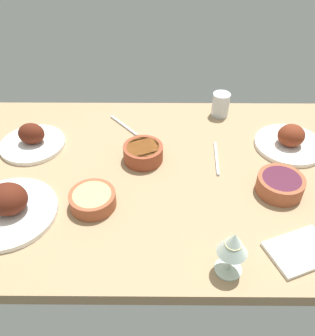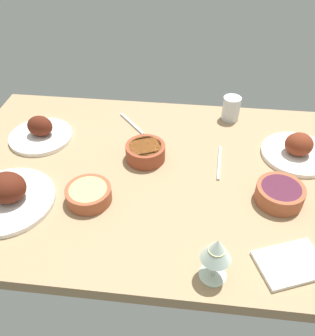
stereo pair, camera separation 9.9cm
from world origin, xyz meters
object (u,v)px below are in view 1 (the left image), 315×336
object	(u,v)px
water_tumbler	(221,104)
spoon_loose	(217,158)
bowl_soup	(143,153)
bowl_pasta	(93,199)
fork_loose	(124,125)
plate_far_side	(8,207)
wine_glass	(233,245)
plate_center_main	(290,141)
plate_near_viewer	(32,140)
bowl_onions	(280,184)
folded_napkin	(301,251)

from	to	relation	value
water_tumbler	spoon_loose	size ratio (longest dim) A/B	0.54
bowl_soup	bowl_pasta	bearing A→B (deg)	-123.16
fork_loose	plate_far_side	bearing A→B (deg)	-73.31
plate_far_side	spoon_loose	xyz separation A→B (cm)	(63.71, 25.90, -2.65)
bowl_pasta	water_tumbler	bearing A→B (deg)	49.03
wine_glass	spoon_loose	world-z (taller)	wine_glass
water_tumbler	spoon_loose	bearing A→B (deg)	-98.97
wine_glass	plate_center_main	bearing A→B (deg)	60.59
plate_near_viewer	bowl_pasta	bearing A→B (deg)	-48.63
plate_far_side	spoon_loose	size ratio (longest dim) A/B	1.63
plate_near_viewer	bowl_soup	bearing A→B (deg)	-10.69
plate_center_main	plate_near_viewer	size ratio (longest dim) A/B	1.07
plate_near_viewer	fork_loose	size ratio (longest dim) A/B	1.36
plate_center_main	water_tumbler	distance (cm)	31.14
plate_far_side	bowl_onions	xyz separation A→B (cm)	(81.31, 10.08, -0.06)
plate_center_main	plate_far_side	size ratio (longest dim) A/B	0.86
plate_far_side	spoon_loose	distance (cm)	68.82
bowl_pasta	water_tumbler	distance (cm)	67.53
bowl_soup	spoon_loose	xyz separation A→B (cm)	(25.43, 0.34, -2.67)
plate_near_viewer	wine_glass	world-z (taller)	wine_glass
bowl_pasta	folded_napkin	xyz separation A→B (cm)	(57.40, -16.98, -1.97)
wine_glass	fork_loose	size ratio (longest dim) A/B	0.82
bowl_onions	bowl_pasta	distance (cm)	57.68
plate_near_viewer	folded_napkin	bearing A→B (deg)	-29.13
bowl_onions	plate_near_viewer	bearing A→B (deg)	164.51
plate_far_side	water_tumbler	bearing A→B (deg)	38.69
plate_far_side	folded_napkin	size ratio (longest dim) A/B	1.70
plate_far_side	fork_loose	size ratio (longest dim) A/B	1.69
bowl_onions	wine_glass	distance (cm)	35.63
bowl_soup	fork_loose	size ratio (longest dim) A/B	0.80
bowl_onions	folded_napkin	world-z (taller)	bowl_onions
bowl_soup	wine_glass	world-z (taller)	wine_glass
plate_center_main	spoon_loose	distance (cm)	27.94
bowl_onions	fork_loose	world-z (taller)	bowl_onions
bowl_pasta	spoon_loose	size ratio (longest dim) A/B	0.79
plate_center_main	bowl_onions	world-z (taller)	plate_center_main
spoon_loose	wine_glass	bearing A→B (deg)	-179.86
bowl_soup	bowl_pasta	xyz separation A→B (cm)	(-14.29, -21.87, -0.50)
bowl_onions	bowl_soup	world-z (taller)	bowl_soup
plate_near_viewer	plate_far_side	distance (cm)	33.22
wine_glass	water_tumbler	distance (cm)	73.82
plate_center_main	plate_far_side	bearing A→B (deg)	-159.94
bowl_soup	plate_center_main	bearing A→B (deg)	8.19
plate_center_main	wine_glass	xyz separation A→B (cm)	(-29.17, -51.76, 7.33)
water_tumbler	plate_near_viewer	bearing A→B (deg)	-162.98
plate_far_side	bowl_onions	distance (cm)	81.93
plate_center_main	fork_loose	xyz separation A→B (cm)	(-60.70, 12.85, -2.20)
plate_near_viewer	plate_far_side	xyz separation A→B (cm)	(1.96, -33.16, 0.60)
plate_far_side	bowl_pasta	distance (cm)	24.27
plate_near_viewer	water_tumbler	distance (cm)	73.46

